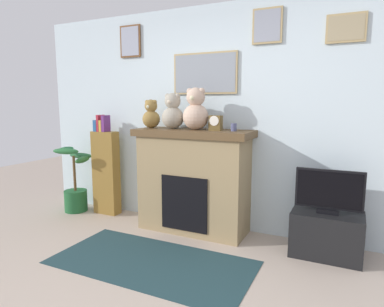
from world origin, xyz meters
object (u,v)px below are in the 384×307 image
object	(u,v)px
mantel_clock	(216,123)
teddy_bear_tan	(151,115)
potted_plant	(75,187)
television	(329,192)
tv_stand	(326,234)
bookshelf	(106,170)
teddy_bear_brown	(173,113)
teddy_bear_grey	(196,111)
candle_jar	(234,127)
fireplace	(193,180)

from	to	relation	value
mantel_clock	teddy_bear_tan	xyz separation A→B (m)	(-0.83, 0.00, 0.07)
potted_plant	mantel_clock	world-z (taller)	mantel_clock
television	mantel_clock	bearing A→B (deg)	178.21
potted_plant	tv_stand	xyz separation A→B (m)	(3.24, 0.02, -0.12)
tv_stand	mantel_clock	world-z (taller)	mantel_clock
bookshelf	teddy_bear_brown	distance (m)	1.33
potted_plant	teddy_bear_grey	size ratio (longest dim) A/B	1.93
potted_plant	mantel_clock	distance (m)	2.26
teddy_bear_brown	teddy_bear_grey	bearing A→B (deg)	-0.01
tv_stand	candle_jar	bearing A→B (deg)	177.82
bookshelf	tv_stand	bearing A→B (deg)	-2.05
candle_jar	teddy_bear_grey	distance (m)	0.48
mantel_clock	teddy_bear_brown	size ratio (longest dim) A/B	0.40
bookshelf	teddy_bear_tan	size ratio (longest dim) A/B	3.93
fireplace	teddy_bear_tan	size ratio (longest dim) A/B	4.02
teddy_bear_brown	tv_stand	bearing A→B (deg)	-1.22
mantel_clock	teddy_bear_brown	bearing A→B (deg)	179.88
mantel_clock	teddy_bear_brown	xyz separation A→B (m)	(-0.53, 0.00, 0.10)
potted_plant	teddy_bear_brown	distance (m)	1.84
potted_plant	teddy_bear_tan	bearing A→B (deg)	2.50
tv_stand	bookshelf	bearing A→B (deg)	177.95
candle_jar	teddy_bear_tan	distance (m)	1.04
candle_jar	teddy_bear_tan	world-z (taller)	teddy_bear_tan
potted_plant	teddy_bear_grey	xyz separation A→B (m)	(1.81, 0.05, 1.06)
television	teddy_bear_brown	distance (m)	1.87
mantel_clock	tv_stand	bearing A→B (deg)	-1.72
potted_plant	teddy_bear_grey	distance (m)	2.10
teddy_bear_brown	candle_jar	bearing A→B (deg)	0.04
candle_jar	teddy_bear_brown	bearing A→B (deg)	-179.96
television	teddy_bear_grey	world-z (taller)	teddy_bear_grey
candle_jar	television	bearing A→B (deg)	-2.27
teddy_bear_grey	fireplace	bearing A→B (deg)	152.54
fireplace	candle_jar	size ratio (longest dim) A/B	16.08
tv_stand	candle_jar	world-z (taller)	candle_jar
bookshelf	teddy_bear_grey	xyz separation A→B (m)	(1.36, -0.06, 0.81)
bookshelf	teddy_bear_brown	size ratio (longest dim) A/B	3.23
teddy_bear_tan	potted_plant	bearing A→B (deg)	-177.50
bookshelf	teddy_bear_brown	world-z (taller)	teddy_bear_brown
mantel_clock	teddy_bear_grey	world-z (taller)	teddy_bear_grey
fireplace	candle_jar	xyz separation A→B (m)	(0.48, -0.02, 0.63)
potted_plant	fireplace	bearing A→B (deg)	2.31
candle_jar	teddy_bear_grey	bearing A→B (deg)	-179.92
tv_stand	candle_jar	distance (m)	1.41
fireplace	potted_plant	distance (m)	1.80
fireplace	teddy_bear_grey	xyz separation A→B (m)	(0.04, -0.02, 0.80)
television	mantel_clock	xyz separation A→B (m)	(-1.19, 0.04, 0.63)
potted_plant	teddy_bear_tan	xyz separation A→B (m)	(1.22, 0.05, 1.00)
teddy_bear_tan	teddy_bear_brown	world-z (taller)	teddy_bear_brown
fireplace	candle_jar	world-z (taller)	candle_jar
bookshelf	potted_plant	bearing A→B (deg)	-165.51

